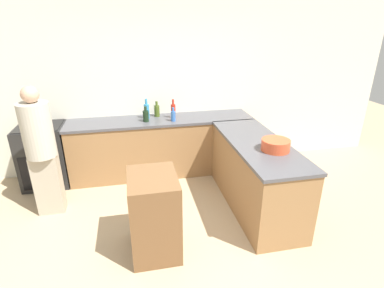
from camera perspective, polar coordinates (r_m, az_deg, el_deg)
ground_plane at (r=3.39m, az=-1.16°, el=-21.32°), size 14.00×14.00×0.00m
wall_back at (r=4.93m, az=-6.56°, el=10.59°), size 8.00×0.06×2.70m
counter_back at (r=4.88m, az=-5.72°, el=-0.41°), size 2.88×0.63×0.93m
counter_peninsula at (r=4.06m, az=11.94°, el=-5.71°), size 0.69×1.87×0.93m
range_oven at (r=5.03m, az=-26.24°, el=-1.95°), size 0.66×0.61×0.94m
island_table at (r=3.27m, az=-7.20°, el=-13.17°), size 0.50×0.63×0.90m
mixing_bowl at (r=3.65m, az=15.63°, el=-0.19°), size 0.33×0.33×0.13m
dish_soap_bottle at (r=4.74m, az=-8.63°, el=6.27°), size 0.08×0.08×0.31m
wine_bottle_dark at (r=4.60m, az=-8.79°, el=5.36°), size 0.09×0.09×0.23m
water_bottle_blue at (r=4.57m, az=-3.59°, el=5.39°), size 0.07×0.07×0.21m
hot_sauce_bottle at (r=4.72m, az=-3.59°, el=6.37°), size 0.07×0.07×0.30m
olive_oil_bottle at (r=4.83m, az=-6.71°, el=6.37°), size 0.08×0.08×0.24m
person_by_range at (r=4.10m, az=-26.81°, el=-0.75°), size 0.36×0.36×1.67m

